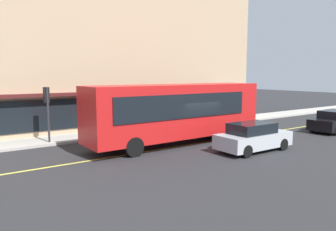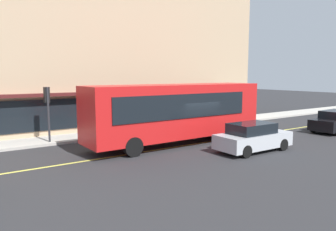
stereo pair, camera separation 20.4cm
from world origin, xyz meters
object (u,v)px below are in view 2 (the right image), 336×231
bus (177,111)px  pedestrian_by_curb (216,110)px  traffic_light (47,101)px  car_black (335,121)px  car_silver (253,137)px

bus → pedestrian_by_curb: (7.70, 5.00, -0.90)m
traffic_light → car_black: bearing=-22.3°
bus → car_silver: (2.29, -3.71, -1.24)m
car_silver → pedestrian_by_curb: size_ratio=2.76×
car_black → traffic_light: bearing=157.7°
car_silver → pedestrian_by_curb: bearing=58.2°
car_silver → car_black: same height
bus → traffic_light: size_ratio=3.49×
bus → pedestrian_by_curb: 9.22m
traffic_light → pedestrian_by_curb: traffic_light is taller
traffic_light → bus: bearing=-34.6°
traffic_light → car_silver: 11.83m
bus → car_black: bearing=-14.7°
bus → car_silver: 4.54m
traffic_light → pedestrian_by_curb: bearing=2.9°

